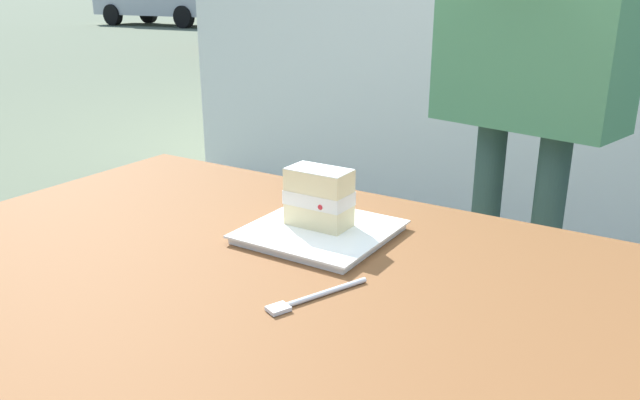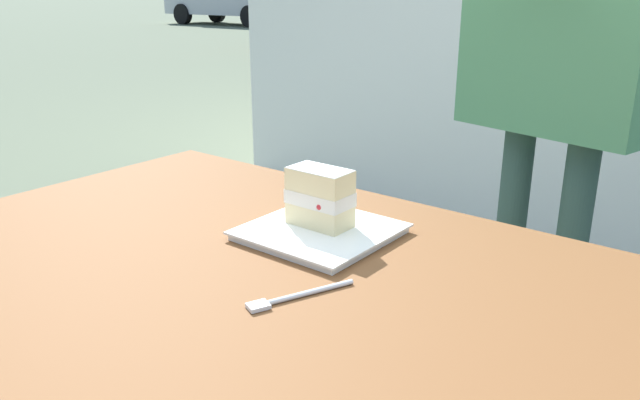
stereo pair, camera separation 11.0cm
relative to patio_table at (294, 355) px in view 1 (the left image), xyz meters
name	(u,v)px [view 1 (the left image)]	position (x,y,z in m)	size (l,w,h in m)	color
patio_table	(294,355)	(0.00, 0.00, 0.00)	(1.53, 0.99, 0.75)	brown
dessert_plate	(320,232)	(-0.10, 0.23, 0.10)	(0.24, 0.24, 0.02)	white
cake_slice	(319,197)	(-0.11, 0.24, 0.16)	(0.12, 0.07, 0.11)	beige
dessert_fork	(312,297)	(0.02, 0.02, 0.09)	(0.08, 0.16, 0.01)	silver
diner_person	(536,13)	(0.07, 0.92, 0.45)	(0.49, 0.63, 1.66)	#334B43
parked_car_near	(326,5)	(-6.57, 10.71, 0.16)	(2.85, 4.64, 1.55)	maroon
parked_car_far	(347,2)	(-8.12, 14.24, 0.13)	(2.88, 4.22, 1.45)	beige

